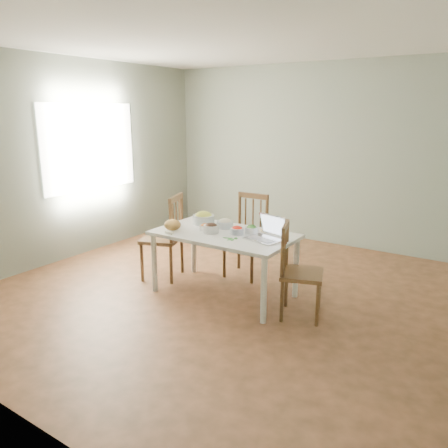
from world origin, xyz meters
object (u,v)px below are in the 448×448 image
Objects in this scene: chair_far at (245,236)px; bowl_squash at (204,218)px; chair_left at (162,237)px; bread_boule at (172,225)px; chair_right at (302,272)px; laptop at (264,229)px; dining_table at (224,264)px.

chair_far is 0.60m from bowl_squash.
chair_left is 0.60m from bowl_squash.
chair_right is at bearing 7.33° from bread_boule.
chair_right is 1.52m from bread_boule.
chair_right reaches higher than bowl_squash.
laptop is at bearing -48.75° from chair_far.
chair_right is (0.94, -0.03, 0.12)m from dining_table.
chair_left reaches higher than dining_table.
chair_far reaches higher than dining_table.
bread_boule is (-1.48, -0.19, 0.30)m from chair_right.
bowl_squash is 0.70× the size of laptop.
bread_boule is at bearing -157.68° from dining_table.
bread_boule is 1.05m from laptop.
chair_far is 1.02m from chair_left.
chair_far is 5.45× the size of bread_boule.
chair_right is 3.75× the size of bowl_squash.
chair_left is 1.86m from chair_right.
chair_far is at bearing 147.00° from laptop.
bowl_squash is (-1.35, 0.22, 0.31)m from chair_right.
dining_table is 1.50× the size of chair_far.
bowl_squash reaches higher than dining_table.
dining_table is 8.17× the size of bread_boule.
chair_right is at bearing -1.88° from dining_table.
chair_left is 2.88× the size of laptop.
chair_right is at bearing -9.19° from bowl_squash.
dining_table is 0.62m from bowl_squash.
dining_table is at bearing 69.03° from chair_left.
laptop is (0.58, -0.62, 0.33)m from chair_far.
bread_boule is (-0.54, -0.22, 0.42)m from dining_table.
dining_table is 0.64m from chair_far.
chair_left is 1.10× the size of chair_right.
chair_left is (-0.92, 0.02, 0.16)m from dining_table.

